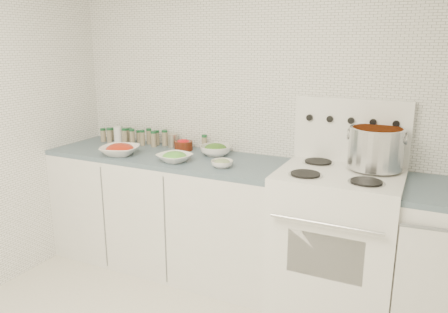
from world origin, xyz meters
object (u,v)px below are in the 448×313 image
(stock_pot, at_px, (376,146))
(bowl_tomato, at_px, (120,150))
(bowl_snowpea, at_px, (175,157))
(stove, at_px, (336,236))

(stock_pot, height_order, bowl_tomato, stock_pot)
(bowl_tomato, bearing_deg, bowl_snowpea, 1.69)
(stove, relative_size, stock_pot, 3.79)
(stove, distance_m, bowl_tomato, 1.68)
(stove, xyz_separation_m, bowl_tomato, (-1.61, -0.16, 0.44))
(bowl_tomato, xyz_separation_m, bowl_snowpea, (0.47, 0.01, -0.01))
(stove, height_order, bowl_snowpea, stove)
(bowl_snowpea, bearing_deg, bowl_tomato, -178.31)
(stove, bearing_deg, bowl_snowpea, -172.68)
(stove, distance_m, bowl_snowpea, 1.22)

